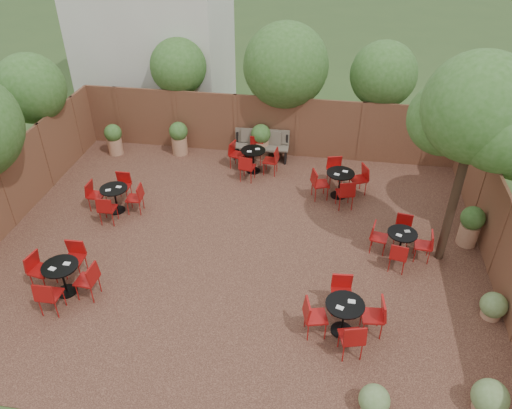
# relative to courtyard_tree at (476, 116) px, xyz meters

# --- Properties ---
(ground) EXTENTS (80.00, 80.00, 0.00)m
(ground) POSITION_rel_courtyard_tree_xyz_m (-4.90, -0.38, -3.72)
(ground) COLOR #354F23
(ground) RESTS_ON ground
(courtyard_paving) EXTENTS (12.00, 10.00, 0.02)m
(courtyard_paving) POSITION_rel_courtyard_tree_xyz_m (-4.90, -0.38, -3.71)
(courtyard_paving) COLOR #351D16
(courtyard_paving) RESTS_ON ground
(fence_back) EXTENTS (12.00, 0.08, 2.00)m
(fence_back) POSITION_rel_courtyard_tree_xyz_m (-4.90, 4.62, -2.72)
(fence_back) COLOR #542F1F
(fence_back) RESTS_ON ground
(fence_left) EXTENTS (0.08, 10.00, 2.00)m
(fence_left) POSITION_rel_courtyard_tree_xyz_m (-10.90, -0.38, -2.72)
(fence_left) COLOR #542F1F
(fence_left) RESTS_ON ground
(fence_right) EXTENTS (0.08, 10.00, 2.00)m
(fence_right) POSITION_rel_courtyard_tree_xyz_m (1.10, -0.38, -2.72)
(fence_right) COLOR #542F1F
(fence_right) RESTS_ON ground
(neighbour_building) EXTENTS (5.00, 4.00, 8.00)m
(neighbour_building) POSITION_rel_courtyard_tree_xyz_m (-9.40, 7.62, 0.28)
(neighbour_building) COLOR beige
(neighbour_building) RESTS_ON ground
(overhang_foliage) EXTENTS (15.59, 10.51, 2.66)m
(overhang_foliage) POSITION_rel_courtyard_tree_xyz_m (-6.55, 2.20, -1.01)
(overhang_foliage) COLOR #2F591C
(overhang_foliage) RESTS_ON ground
(courtyard_tree) EXTENTS (2.53, 2.43, 5.01)m
(courtyard_tree) POSITION_rel_courtyard_tree_xyz_m (0.00, 0.00, 0.00)
(courtyard_tree) COLOR black
(courtyard_tree) RESTS_ON courtyard_paving
(park_bench_left) EXTENTS (1.58, 0.55, 0.96)m
(park_bench_left) POSITION_rel_courtyard_tree_xyz_m (-4.90, 4.25, -3.21)
(park_bench_left) COLOR brown
(park_bench_left) RESTS_ON courtyard_paving
(park_bench_right) EXTENTS (1.53, 0.58, 0.93)m
(park_bench_right) POSITION_rel_courtyard_tree_xyz_m (-5.13, 4.24, -3.22)
(park_bench_right) COLOR brown
(park_bench_right) RESTS_ON courtyard_paving
(bistro_tables) EXTENTS (8.99, 7.65, 0.89)m
(bistro_tables) POSITION_rel_courtyard_tree_xyz_m (-4.67, 0.12, -3.27)
(bistro_tables) COLOR black
(bistro_tables) RESTS_ON courtyard_paving
(planters) EXTENTS (11.12, 4.25, 1.14)m
(planters) POSITION_rel_courtyard_tree_xyz_m (-5.36, 3.29, -3.11)
(planters) COLOR #A57252
(planters) RESTS_ON courtyard_paving
(low_shrubs) EXTENTS (3.07, 3.19, 0.68)m
(low_shrubs) POSITION_rel_courtyard_tree_xyz_m (-0.15, -3.54, -3.40)
(low_shrubs) COLOR #A57252
(low_shrubs) RESTS_ON courtyard_paving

